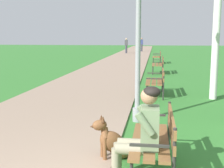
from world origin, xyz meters
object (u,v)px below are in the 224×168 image
Objects in this scene: park_bench_furthest at (158,56)px; pedestrian_distant at (126,46)px; park_bench_mid at (157,80)px; park_bench_far at (159,63)px; person_seated_on_near_bench at (141,131)px; lamp_post_near at (138,17)px; park_bench_near at (158,136)px; pedestrian_further_distant at (142,45)px; dog_brown at (115,143)px.

pedestrian_distant is (-3.29, 11.65, 0.33)m from park_bench_furthest.
park_bench_mid and park_bench_far have the same top height.
park_bench_mid is 5.80m from park_bench_far.
person_seated_on_near_bench is 0.29× the size of lamp_post_near.
park_bench_far is 0.34× the size of lamp_post_near.
pedestrian_further_distant is (-1.73, 32.96, 0.33)m from park_bench_near.
park_bench_far is at bearing 88.83° from park_bench_mid.
person_seated_on_near_bench is at bearing -92.17° from park_bench_mid.
park_bench_mid is 5.86m from person_seated_on_near_bench.
dog_brown is at bearing -84.87° from pedestrian_distant.
dog_brown is (-0.77, -10.97, -0.25)m from park_bench_far.
pedestrian_further_distant is at bearing 70.68° from pedestrian_distant.
lamp_post_near reaches higher than dog_brown.
pedestrian_further_distant reaches higher than park_bench_furthest.
park_bench_near is at bearing -29.45° from dog_brown.
lamp_post_near is 2.64× the size of pedestrian_further_distant.
person_seated_on_near_bench is (-0.22, -5.85, 0.17)m from park_bench_mid.
pedestrian_distant is (-2.98, 29.12, 0.16)m from person_seated_on_near_bench.
pedestrian_further_distant is at bearing 96.60° from park_bench_furthest.
lamp_post_near is at bearing 99.63° from park_bench_near.
park_bench_furthest is 1.95× the size of dog_brown.
park_bench_furthest is at bearing -83.40° from pedestrian_further_distant.
pedestrian_further_distant is at bearing 91.93° from dog_brown.
lamp_post_near is at bearing 94.40° from person_seated_on_near_bench.
park_bench_far is 21.71m from pedestrian_further_distant.
lamp_post_near is (-0.42, 2.50, 1.74)m from park_bench_near.
park_bench_mid is 23.49m from pedestrian_distant.
park_bench_mid reaches higher than dog_brown.
park_bench_furthest is 0.91× the size of pedestrian_further_distant.
park_bench_near is at bearing -83.68° from pedestrian_distant.
dog_brown is at bearing 122.30° from person_seated_on_near_bench.
park_bench_furthest is 0.34× the size of lamp_post_near.
lamp_post_near reaches higher than park_bench_mid.
pedestrian_distant is at bearing -109.32° from pedestrian_further_distant.
park_bench_mid is at bearing -82.16° from pedestrian_distant.
park_bench_near is at bearing 56.98° from person_seated_on_near_bench.
lamp_post_near is 26.48m from pedestrian_distant.
person_seated_on_near_bench reaches higher than park_bench_far.
person_seated_on_near_bench is at bearing -91.00° from park_bench_furthest.
park_bench_far is at bearing -79.23° from pedestrian_distant.
park_bench_mid is (0.01, 5.53, 0.00)m from park_bench_near.
dog_brown is (-0.43, 0.68, -0.42)m from person_seated_on_near_bench.
park_bench_near is 0.91× the size of pedestrian_further_distant.
park_bench_far is 0.91× the size of pedestrian_further_distant.
park_bench_furthest is 14.76m from lamp_post_near.
person_seated_on_near_bench reaches higher than park_bench_mid.
person_seated_on_near_bench is at bearing -87.38° from pedestrian_further_distant.
park_bench_furthest is 16.81m from dog_brown.
dog_brown is 0.47× the size of pedestrian_further_distant.
park_bench_far is 5.82m from park_bench_furthest.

